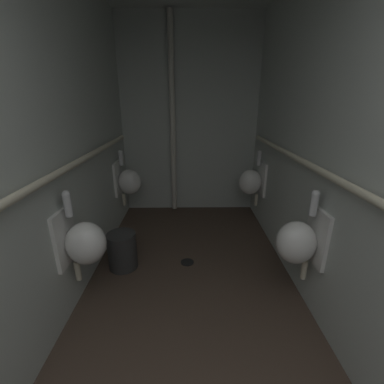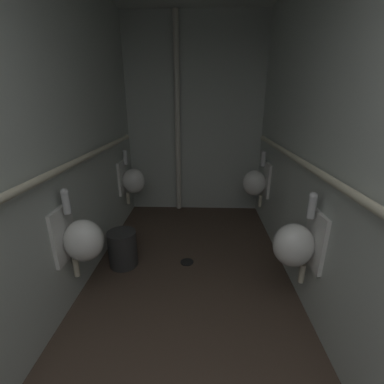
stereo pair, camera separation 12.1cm
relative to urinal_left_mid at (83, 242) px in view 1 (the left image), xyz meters
name	(u,v)px [view 1 (the left image)]	position (x,y,z in m)	size (l,w,h in m)	color
floor	(191,305)	(0.82, 0.03, -0.65)	(2.06, 4.25, 0.08)	#47382D
wall_left	(43,142)	(-0.18, 0.03, 0.75)	(0.06, 4.25, 2.72)	#B7BEB7
wall_right	(337,142)	(1.82, 0.03, 0.75)	(0.06, 4.25, 2.72)	#B7BEB7
wall_back	(190,120)	(0.82, 2.13, 0.75)	(2.06, 0.06, 2.72)	#B7BEB7
urinal_left_mid	(83,242)	(0.00, 0.00, 0.00)	(0.32, 0.30, 0.76)	white
urinal_left_far	(128,181)	(0.00, 1.57, 0.00)	(0.32, 0.30, 0.76)	white
urinal_right_mid	(299,241)	(1.65, -0.01, 0.00)	(0.32, 0.30, 0.76)	white
urinal_right_far	(252,181)	(1.65, 1.54, 0.00)	(0.32, 0.30, 0.76)	white
supply_pipe_left	(62,171)	(-0.09, 0.04, 0.55)	(0.06, 3.52, 0.06)	beige
supply_pipe_right	(320,171)	(1.73, 0.03, 0.55)	(0.06, 3.48, 0.06)	beige
standpipe_back_wall	(173,120)	(0.58, 2.02, 0.75)	(0.08, 0.08, 2.67)	beige
floor_drain	(187,262)	(0.79, 0.61, -0.61)	(0.14, 0.14, 0.01)	black
waste_bin	(122,251)	(0.13, 0.54, -0.42)	(0.29, 0.29, 0.38)	#2D2D2D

